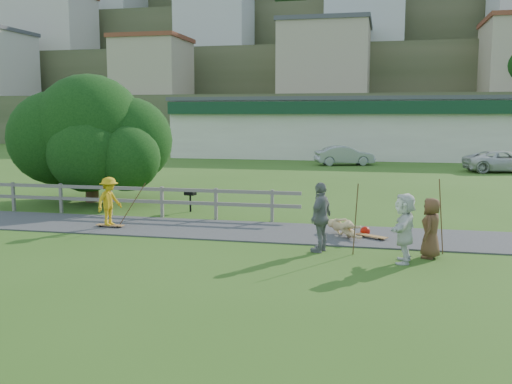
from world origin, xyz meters
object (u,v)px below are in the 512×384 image
skater_rider (109,204)px  tree (91,156)px  spectator_d (404,228)px  car_silver (344,156)px  spectator_c (431,228)px  spectator_b (321,217)px  skater_fallen (344,228)px  bbq (190,201)px  car_white (504,161)px

skater_rider → tree: bearing=50.6°
spectator_d → tree: size_ratio=0.24×
car_silver → spectator_c: bearing=170.0°
spectator_b → skater_fallen: bearing=-177.3°
skater_fallen → bbq: bbq is taller
skater_fallen → skater_rider: bearing=147.6°
car_silver → bbq: 22.01m
skater_rider → bbq: (1.48, 3.58, -0.36)m
skater_fallen → car_silver: (-1.71, 24.93, 0.40)m
spectator_c → car_white: (6.28, 23.96, -0.08)m
spectator_c → bbq: bearing=-108.7°
spectator_c → skater_rider: bearing=-86.1°
spectator_b → car_white: 25.58m
skater_rider → car_silver: bearing=3.9°
spectator_b → spectator_d: spectator_b is taller
spectator_b → spectator_c: 2.81m
car_white → bbq: 23.66m
skater_fallen → tree: (-10.83, 4.79, 1.62)m
car_silver → car_white: (10.30, -2.95, -0.01)m
car_white → bbq: bearing=130.8°
skater_rider → tree: size_ratio=0.21×
bbq → spectator_c: bearing=-20.0°
skater_rider → spectator_b: bearing=-86.8°
spectator_c → bbq: (-8.29, 5.33, -0.36)m
skater_fallen → car_silver: bearing=59.7°
spectator_d → car_silver: 27.74m
skater_fallen → spectator_b: spectator_b is taller
skater_fallen → spectator_d: (1.63, -2.61, 0.57)m
car_white → tree: 25.96m
skater_fallen → spectator_b: bearing=-138.7°
skater_rider → bbq: bearing=-5.7°
skater_fallen → bbq: bearing=116.5°
skater_fallen → car_white: bearing=34.4°
car_silver → skater_rider: bearing=148.7°
car_white → tree: (-19.42, -17.19, 1.22)m
car_silver → tree: 22.14m
spectator_d → car_silver: bearing=-166.6°
tree → bbq: bearing=-16.6°
skater_fallen → car_silver: car_silver is taller
skater_fallen → bbq: 6.86m
spectator_d → car_silver: size_ratio=0.41×
skater_fallen → spectator_d: size_ratio=0.93×
car_silver → bbq: size_ratio=5.07×
spectator_c → tree: bearing=-103.3°
spectator_b → tree: 12.36m
car_silver → car_white: car_silver is taller
spectator_b → spectator_c: size_ratio=1.21×
skater_fallen → tree: bearing=121.9°
car_white → skater_fallen: bearing=147.5°
skater_fallen → bbq: (-5.98, 3.34, 0.12)m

